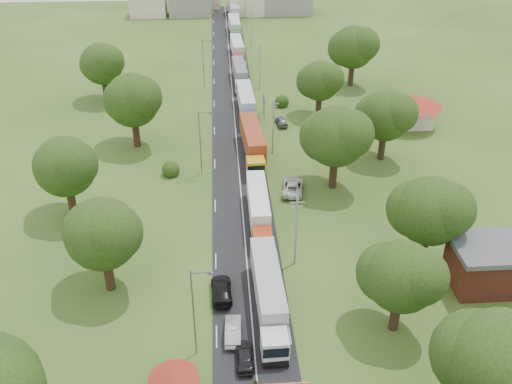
{
  "coord_description": "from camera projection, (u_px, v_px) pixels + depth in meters",
  "views": [
    {
      "loc": [
        -2.44,
        -58.76,
        40.95
      ],
      "look_at": [
        1.78,
        4.29,
        3.0
      ],
      "focal_mm": 40.0,
      "sensor_mm": 36.0,
      "label": 1
    }
  ],
  "objects": [
    {
      "name": "ground",
      "position": [
        244.0,
        231.0,
        71.49
      ],
      "size": [
        260.0,
        260.0,
        0.0
      ],
      "primitive_type": "plane",
      "color": "#2B4717",
      "rests_on": "ground"
    },
    {
      "name": "road",
      "position": [
        238.0,
        157.0,
        88.59
      ],
      "size": [
        8.0,
        200.0,
        0.04
      ],
      "primitive_type": "cube",
      "color": "black",
      "rests_on": "ground"
    },
    {
      "name": "guard_booth",
      "position": [
        174.0,
        380.0,
        48.58
      ],
      "size": [
        4.4,
        4.4,
        3.45
      ],
      "color": "beige",
      "rests_on": "ground"
    },
    {
      "name": "info_sign",
      "position": [
        264.0,
        102.0,
        100.17
      ],
      "size": [
        0.12,
        3.1,
        4.1
      ],
      "color": "slate",
      "rests_on": "ground"
    },
    {
      "name": "pole_1",
      "position": [
        296.0,
        230.0,
        63.4
      ],
      "size": [
        1.6,
        0.24,
        9.0
      ],
      "color": "gray",
      "rests_on": "ground"
    },
    {
      "name": "pole_2",
      "position": [
        273.0,
        126.0,
        87.35
      ],
      "size": [
        1.6,
        0.24,
        9.0
      ],
      "color": "gray",
      "rests_on": "ground"
    },
    {
      "name": "pole_3",
      "position": [
        260.0,
        67.0,
        111.3
      ],
      "size": [
        1.6,
        0.24,
        9.0
      ],
      "color": "gray",
      "rests_on": "ground"
    },
    {
      "name": "pole_4",
      "position": [
        251.0,
        28.0,
        135.25
      ],
      "size": [
        1.6,
        0.24,
        9.0
      ],
      "color": "gray",
      "rests_on": "ground"
    },
    {
      "name": "pole_5",
      "position": [
        245.0,
        2.0,
        159.2
      ],
      "size": [
        1.6,
        0.24,
        9.0
      ],
      "color": "gray",
      "rests_on": "ground"
    },
    {
      "name": "lamp_0",
      "position": [
        195.0,
        309.0,
        51.22
      ],
      "size": [
        2.03,
        0.22,
        10.0
      ],
      "color": "slate",
      "rests_on": "ground"
    },
    {
      "name": "lamp_1",
      "position": [
        201.0,
        140.0,
        81.15
      ],
      "size": [
        2.03,
        0.22,
        10.0
      ],
      "color": "slate",
      "rests_on": "ground"
    },
    {
      "name": "lamp_2",
      "position": [
        204.0,
        62.0,
        111.09
      ],
      "size": [
        2.03,
        0.22,
        10.0
      ],
      "color": "slate",
      "rests_on": "ground"
    },
    {
      "name": "tree_1",
      "position": [
        500.0,
        362.0,
        42.96
      ],
      "size": [
        9.6,
        9.6,
        12.05
      ],
      "color": "#382616",
      "rests_on": "ground"
    },
    {
      "name": "tree_2",
      "position": [
        401.0,
        276.0,
        53.61
      ],
      "size": [
        8.0,
        8.0,
        10.1
      ],
      "color": "#382616",
      "rests_on": "ground"
    },
    {
      "name": "tree_3",
      "position": [
        430.0,
        210.0,
        62.2
      ],
      "size": [
        8.8,
        8.8,
        11.07
      ],
      "color": "#382616",
      "rests_on": "ground"
    },
    {
      "name": "tree_4",
      "position": [
        336.0,
        136.0,
        76.88
      ],
      "size": [
        9.6,
        9.6,
        12.05
      ],
      "color": "#382616",
      "rests_on": "ground"
    },
    {
      "name": "tree_5",
      "position": [
        385.0,
        115.0,
        84.55
      ],
      "size": [
        8.8,
        8.8,
        11.07
      ],
      "color": "#382616",
      "rests_on": "ground"
    },
    {
      "name": "tree_6",
      "position": [
        320.0,
        81.0,
        99.0
      ],
      "size": [
        8.0,
        8.0,
        10.1
      ],
      "color": "#382616",
      "rests_on": "ground"
    },
    {
      "name": "tree_7",
      "position": [
        353.0,
        47.0,
        111.73
      ],
      "size": [
        9.6,
        9.6,
        12.05
      ],
      "color": "#382616",
      "rests_on": "ground"
    },
    {
      "name": "tree_10",
      "position": [
        102.0,
        233.0,
        58.49
      ],
      "size": [
        8.8,
        8.8,
        11.07
      ],
      "color": "#382616",
      "rests_on": "ground"
    },
    {
      "name": "tree_11",
      "position": [
        65.0,
        166.0,
        70.92
      ],
      "size": [
        8.8,
        8.8,
        11.07
      ],
      "color": "#382616",
      "rests_on": "ground"
    },
    {
      "name": "tree_12",
      "position": [
        132.0,
        100.0,
        88.06
      ],
      "size": [
        9.6,
        9.6,
        12.05
      ],
      "color": "#382616",
      "rests_on": "ground"
    },
    {
      "name": "tree_13",
      "position": [
        102.0,
        63.0,
        105.02
      ],
      "size": [
        8.8,
        8.8,
        11.07
      ],
      "color": "#382616",
      "rests_on": "ground"
    },
    {
      "name": "house_brick",
      "position": [
        490.0,
        265.0,
        61.34
      ],
      "size": [
        8.6,
        6.6,
        5.2
      ],
      "color": "maroon",
      "rests_on": "ground"
    },
    {
      "name": "house_cream",
      "position": [
        411.0,
        106.0,
        96.99
      ],
      "size": [
        10.08,
        10.08,
        5.8
      ],
      "color": "beige",
      "rests_on": "ground"
    },
    {
      "name": "distant_town",
      "position": [
        228.0,
        2.0,
        163.82
      ],
      "size": [
        52.0,
        8.0,
        8.0
      ],
      "color": "gray",
      "rests_on": "ground"
    },
    {
      "name": "truck_0",
      "position": [
        269.0,
        294.0,
        57.94
      ],
      "size": [
        2.93,
        15.21,
        4.21
      ],
      "color": "silver",
      "rests_on": "ground"
    },
    {
      "name": "truck_1",
      "position": [
        259.0,
        208.0,
        72.14
      ],
      "size": [
        2.39,
        13.93,
        3.86
      ],
      "color": "#9C3411",
      "rests_on": "ground"
    },
    {
      "name": "truck_2",
      "position": [
        253.0,
        143.0,
        87.63
      ],
      "size": [
        3.48,
        15.82,
        4.37
      ],
      "color": "gold",
      "rests_on": "ground"
    },
    {
      "name": "truck_3",
      "position": [
        246.0,
        103.0,
        101.79
      ],
      "size": [
        2.88,
        14.78,
        4.09
      ],
      "color": "#1B2EA7",
      "rests_on": "ground"
    },
    {
      "name": "truck_4",
      "position": [
        240.0,
        74.0,
        115.48
      ],
      "size": [
        2.86,
        13.74,
        3.8
      ],
      "color": "silver",
      "rests_on": "ground"
    },
    {
      "name": "truck_5",
      "position": [
        237.0,
        49.0,
        129.86
      ],
      "size": [
        2.89,
        13.98,
        3.86
      ],
      "color": "maroon",
      "rests_on": "ground"
    },
    {
      "name": "truck_6",
      "position": [
        235.0,
        27.0,
        145.77
      ],
      "size": [
        2.9,
        14.5,
        4.01
      ],
      "color": "#25632A",
      "rests_on": "ground"
    },
    {
      "name": "truck_7",
      "position": [
        234.0,
        11.0,
        160.34
      ],
      "size": [
        3.14,
        14.18,
        3.91
      ],
      "color": "#B9B9B9",
      "rests_on": "ground"
    },
    {
      "name": "car_lane_front",
      "position": [
        245.0,
        356.0,
        52.78
      ],
      "size": [
        1.71,
        4.21,
        1.43
      ],
      "primitive_type": "imported",
      "rotation": [
        0.0,
        0.0,
        3.15
      ],
      "color": "black",
      "rests_on": "ground"
    },
    {
      "name": "car_lane_mid",
      "position": [
        233.0,
        330.0,
        55.6
      ],
      "size": [
        1.72,
        4.49,
        1.46
      ],
      "primitive_type": "imported",
      "rotation": [
        0.0,
        0.0,
        3.1
      ],
      "color": "#AEB2B6",
      "rests_on": "ground"
    },
    {
      "name": "car_lane_rear",
      "position": [
        221.0,
        290.0,
        60.65
      ],
      "size": [
        2.36,
        5.4,
        1.55
      ],
      "primitive_type": "imported",
      "rotation": [
        0.0,
        0.0,
        3.18
      ],
      "color": "black",
      "rests_on": "ground"
    },
    {
      "name": "car_verge_near",
      "position": [
        293.0,
        186.0,
        79.21
      ],
      "size": [
        3.8,
        6.39,
        1.66
      ],
      "primitive_type": "imported",
      "rotation": [
        0.0,
        0.0,
        2.96
      ],
      "color": "silver",
      "rests_on": "ground"
    },
    {
      "name": "car_verge_far",
      "position": [
        281.0,
        121.0,
        98.57
      ],
      "size": [
        2.15,
        4.36,
        1.43
      ],
      "primitive_type": "imported",
      "rotation": [
        0.0,
        0.0,
        3.25
      ],
      "color": "#5A5D62",
      "rests_on": "ground"
    }
  ]
}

